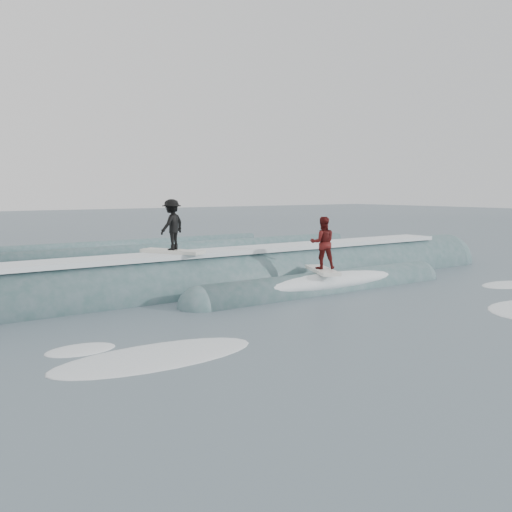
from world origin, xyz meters
TOP-DOWN VIEW (x-y plane):
  - ground at (0.00, 0.00)m, footprint 160.00×160.00m
  - breaking_wave at (0.26, 6.29)m, footprint 23.81×3.96m
  - surfer_black at (-2.36, 6.61)m, footprint 1.43×2.02m
  - surfer_red at (1.67, 4.41)m, footprint 1.33×2.05m
  - whitewater at (0.89, -1.43)m, footprint 16.03×8.96m
  - far_swells at (-1.88, 17.65)m, footprint 37.63×8.65m

SIDE VIEW (x-z plane):
  - ground at x=0.00m, z-range 0.00..0.00m
  - whitewater at x=0.89m, z-range -0.05..0.05m
  - far_swells at x=-1.88m, z-range -0.40..0.40m
  - breaking_wave at x=0.26m, z-range -1.15..1.22m
  - surfer_red at x=1.67m, z-range 0.55..2.26m
  - surfer_black at x=-2.36m, z-range 1.21..2.81m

